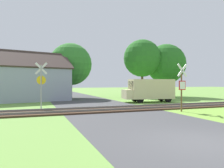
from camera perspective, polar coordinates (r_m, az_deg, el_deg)
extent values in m
plane|color=#6B9942|center=(7.59, 23.04, -14.05)|extent=(160.00, 160.00, 0.00)
cube|color=#424244|center=(9.11, 14.21, -11.59)|extent=(6.66, 80.00, 0.01)
cube|color=#422D1E|center=(15.05, -0.48, -6.70)|extent=(60.00, 2.60, 0.10)
cube|color=slate|center=(15.71, -1.36, -6.00)|extent=(60.00, 0.08, 0.12)
cube|color=slate|center=(14.37, 0.50, -6.59)|extent=(60.00, 0.08, 0.12)
cylinder|color=brown|center=(14.97, 17.68, -1.47)|extent=(0.10, 0.10, 2.85)
cube|color=red|center=(14.92, 17.87, -0.33)|extent=(0.60, 0.14, 0.60)
cube|color=white|center=(14.91, 17.94, -0.33)|extent=(0.49, 0.10, 0.49)
cube|color=white|center=(14.95, 17.88, 3.41)|extent=(0.87, 0.18, 0.88)
cube|color=white|center=(14.95, 17.88, 3.41)|extent=(0.87, 0.18, 0.88)
cylinder|color=#9E9EA5|center=(16.25, -18.04, -0.78)|extent=(0.09, 0.09, 3.16)
cube|color=white|center=(16.33, -18.01, 3.89)|extent=(0.86, 0.23, 0.88)
cube|color=white|center=(16.33, -18.01, 3.89)|extent=(0.86, 0.23, 0.88)
cylinder|color=yellow|center=(16.31, -18.00, 0.97)|extent=(0.63, 0.18, 0.64)
cube|color=#99A3B7|center=(24.76, -20.38, -0.07)|extent=(8.17, 6.50, 3.47)
cube|color=#473833|center=(23.68, -19.69, 6.12)|extent=(8.02, 4.51, 1.94)
cube|color=#473833|center=(26.08, -21.02, 5.57)|extent=(8.02, 4.51, 1.94)
cube|color=brown|center=(25.41, -16.01, 5.84)|extent=(0.60, 0.60, 1.10)
cylinder|color=#513823|center=(31.44, 13.90, -0.89)|extent=(0.35, 0.35, 2.49)
sphere|color=#286B23|center=(31.55, 13.91, 5.13)|extent=(5.50, 5.50, 5.50)
cylinder|color=#513823|center=(27.79, -10.75, -1.29)|extent=(0.38, 0.38, 2.25)
sphere|color=#337A2D|center=(27.88, -10.76, 5.09)|extent=(5.26, 5.26, 5.26)
cylinder|color=#513823|center=(29.44, 7.89, -0.15)|extent=(0.32, 0.32, 3.33)
sphere|color=#286B23|center=(29.63, 7.89, 6.69)|extent=(4.98, 4.98, 4.98)
cube|color=beige|center=(21.88, 10.18, -1.27)|extent=(4.41, 2.43, 1.90)
cube|color=beige|center=(21.06, 4.02, -2.69)|extent=(0.93, 1.88, 0.90)
cube|color=#19232D|center=(21.15, 4.98, -0.42)|extent=(0.25, 1.61, 0.85)
cube|color=navy|center=(22.77, 9.24, -2.05)|extent=(3.75, 0.50, 0.16)
cylinder|color=black|center=(22.14, 5.97, -3.71)|extent=(0.70, 0.27, 0.68)
cylinder|color=black|center=(20.68, 7.36, -3.99)|extent=(0.70, 0.27, 0.68)
cylinder|color=black|center=(23.22, 12.67, -3.53)|extent=(0.70, 0.27, 0.68)
cylinder|color=black|center=(21.82, 14.44, -3.77)|extent=(0.70, 0.27, 0.68)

